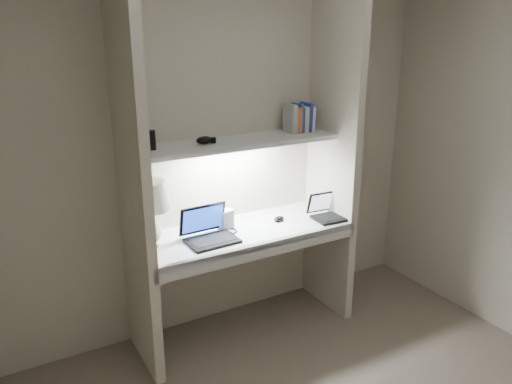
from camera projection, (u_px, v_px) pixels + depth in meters
back_wall at (225, 152)px, 3.45m from camera, size 3.20×0.01×2.50m
alcove_panel_left at (133, 176)px, 2.88m from camera, size 0.06×0.55×2.50m
alcove_panel_right at (333, 148)px, 3.57m from camera, size 0.06×0.55×2.50m
desk at (244, 232)px, 3.38m from camera, size 1.40×0.55×0.04m
desk_apron at (264, 250)px, 3.18m from camera, size 1.46×0.03×0.10m
shelf at (237, 143)px, 3.27m from camera, size 1.40×0.36×0.03m
strip_light at (237, 146)px, 3.28m from camera, size 0.60×0.04×0.02m
table_lamp at (148, 203)px, 3.02m from camera, size 0.29×0.29×0.42m
laptop_main at (209, 232)px, 3.19m from camera, size 0.33×0.29×0.22m
laptop_netbook at (330, 212)px, 3.58m from camera, size 0.29×0.26×0.17m
speaker at (226, 220)px, 3.36m from camera, size 0.11×0.09×0.13m
mouse at (279, 219)px, 3.52m from camera, size 0.11×0.09×0.03m
cable_coil at (229, 231)px, 3.32m from camera, size 0.11×0.11×0.01m
sticky_note at (155, 251)px, 3.04m from camera, size 0.06×0.06×0.00m
book_row at (299, 118)px, 3.52m from camera, size 0.19×0.13×0.20m
shelf_box at (150, 140)px, 3.00m from camera, size 0.08×0.07×0.12m
shelf_gadget at (204, 140)px, 3.16m from camera, size 0.13×0.10×0.05m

